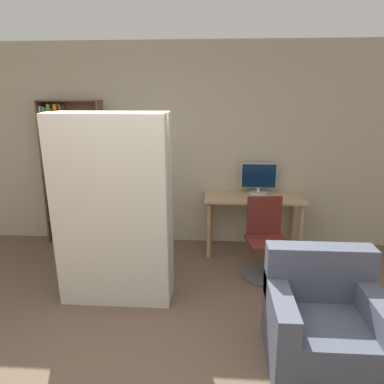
{
  "coord_description": "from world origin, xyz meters",
  "views": [
    {
      "loc": [
        0.58,
        -2.12,
        2.01
      ],
      "look_at": [
        0.31,
        1.59,
        1.05
      ],
      "focal_mm": 35.0,
      "sensor_mm": 36.0,
      "label": 1
    }
  ],
  "objects_px": {
    "office_chair": "(266,246)",
    "armchair": "(323,323)",
    "mattress_near": "(111,215)",
    "mattress_far": "(118,207)",
    "bookshelf": "(69,172)",
    "monitor": "(259,178)"
  },
  "relations": [
    {
      "from": "mattress_far",
      "to": "armchair",
      "type": "height_order",
      "value": "mattress_far"
    },
    {
      "from": "monitor",
      "to": "office_chair",
      "type": "bearing_deg",
      "value": -88.56
    },
    {
      "from": "office_chair",
      "to": "mattress_far",
      "type": "bearing_deg",
      "value": -162.49
    },
    {
      "from": "mattress_far",
      "to": "armchair",
      "type": "distance_m",
      "value": 2.12
    },
    {
      "from": "mattress_near",
      "to": "mattress_far",
      "type": "height_order",
      "value": "mattress_near"
    },
    {
      "from": "mattress_near",
      "to": "mattress_far",
      "type": "xyz_separation_m",
      "value": [
        0.0,
        0.26,
        -0.0
      ]
    },
    {
      "from": "office_chair",
      "to": "armchair",
      "type": "xyz_separation_m",
      "value": [
        0.27,
        -1.4,
        -0.04
      ]
    },
    {
      "from": "bookshelf",
      "to": "mattress_far",
      "type": "bearing_deg",
      "value": -52.91
    },
    {
      "from": "office_chair",
      "to": "mattress_far",
      "type": "relative_size",
      "value": 0.48
    },
    {
      "from": "mattress_near",
      "to": "mattress_far",
      "type": "distance_m",
      "value": 0.26
    },
    {
      "from": "monitor",
      "to": "mattress_far",
      "type": "xyz_separation_m",
      "value": [
        -1.52,
        -1.37,
        -0.02
      ]
    },
    {
      "from": "office_chair",
      "to": "bookshelf",
      "type": "xyz_separation_m",
      "value": [
        -2.61,
        0.92,
        0.64
      ]
    },
    {
      "from": "bookshelf",
      "to": "armchair",
      "type": "xyz_separation_m",
      "value": [
        2.88,
        -2.33,
        -0.67
      ]
    },
    {
      "from": "mattress_far",
      "to": "mattress_near",
      "type": "bearing_deg",
      "value": -90.0
    },
    {
      "from": "monitor",
      "to": "mattress_near",
      "type": "relative_size",
      "value": 0.25
    },
    {
      "from": "monitor",
      "to": "bookshelf",
      "type": "height_order",
      "value": "bookshelf"
    },
    {
      "from": "monitor",
      "to": "mattress_near",
      "type": "bearing_deg",
      "value": -133.16
    },
    {
      "from": "monitor",
      "to": "mattress_far",
      "type": "distance_m",
      "value": 2.05
    },
    {
      "from": "mattress_near",
      "to": "armchair",
      "type": "distance_m",
      "value": 2.03
    },
    {
      "from": "monitor",
      "to": "office_chair",
      "type": "xyz_separation_m",
      "value": [
        0.02,
        -0.88,
        -0.6
      ]
    },
    {
      "from": "office_chair",
      "to": "armchair",
      "type": "height_order",
      "value": "office_chair"
    },
    {
      "from": "mattress_near",
      "to": "monitor",
      "type": "bearing_deg",
      "value": 46.84
    }
  ]
}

